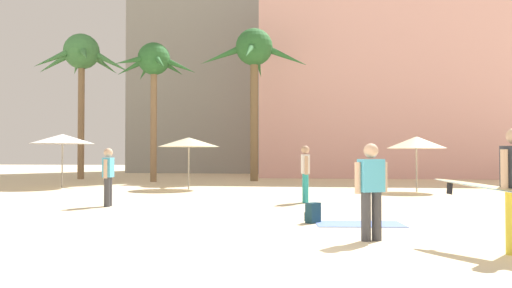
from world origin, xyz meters
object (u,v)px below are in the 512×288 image
object	(u,v)px
cafe_umbrella_1	(189,142)
backpack	(313,213)
palm_tree_far_left	(154,66)
cafe_umbrella_3	(416,142)
palm_tree_left	(81,59)
person_far_right	(108,175)
beach_towel	(359,224)
person_mid_left	(371,188)
person_near_left	(305,171)
cafe_umbrella_2	(62,139)
palm_tree_center	(254,56)

from	to	relation	value
cafe_umbrella_1	backpack	world-z (taller)	cafe_umbrella_1
cafe_umbrella_1	palm_tree_far_left	bearing A→B (deg)	122.47
cafe_umbrella_3	palm_tree_left	bearing A→B (deg)	156.02
palm_tree_far_left	person_far_right	distance (m)	13.74
beach_towel	person_far_right	bearing A→B (deg)	157.90
person_mid_left	person_near_left	xyz separation A→B (m)	(-1.32, 6.43, 0.05)
person_far_right	beach_towel	bearing A→B (deg)	-29.53
palm_tree_far_left	cafe_umbrella_2	size ratio (longest dim) A/B	2.72
beach_towel	person_far_right	size ratio (longest dim) A/B	1.10
cafe_umbrella_2	person_far_right	bearing A→B (deg)	-53.54
palm_tree_far_left	palm_tree_left	xyz separation A→B (m)	(-5.20, 2.24, 0.97)
cafe_umbrella_3	person_near_left	distance (m)	6.46
cafe_umbrella_1	person_mid_left	xyz separation A→B (m)	(6.30, -11.64, -1.06)
palm_tree_center	cafe_umbrella_2	size ratio (longest dim) A/B	3.06
cafe_umbrella_2	backpack	size ratio (longest dim) A/B	6.43
palm_tree_far_left	palm_tree_left	distance (m)	5.74
palm_tree_far_left	cafe_umbrella_2	xyz separation A→B (m)	(-2.28, -5.12, -3.99)
person_near_left	cafe_umbrella_3	bearing A→B (deg)	41.78
cafe_umbrella_2	person_mid_left	distance (m)	16.88
palm_tree_center	person_near_left	distance (m)	13.67
cafe_umbrella_1	palm_tree_left	bearing A→B (deg)	138.63
cafe_umbrella_2	person_mid_left	size ratio (longest dim) A/B	1.69
cafe_umbrella_1	person_far_right	xyz separation A→B (m)	(-0.33, -7.01, -1.07)
cafe_umbrella_1	person_near_left	bearing A→B (deg)	-46.28
backpack	cafe_umbrella_2	bearing A→B (deg)	-2.74
person_near_left	backpack	bearing A→B (deg)	-94.76
palm_tree_far_left	person_mid_left	bearing A→B (deg)	-60.26
palm_tree_left	person_mid_left	world-z (taller)	palm_tree_left
person_near_left	palm_tree_left	bearing A→B (deg)	127.89
palm_tree_left	person_far_right	world-z (taller)	palm_tree_left
cafe_umbrella_1	beach_towel	bearing A→B (deg)	-57.19
palm_tree_center	backpack	size ratio (longest dim) A/B	19.72
beach_towel	backpack	distance (m)	0.97
beach_towel	person_mid_left	world-z (taller)	person_mid_left
cafe_umbrella_2	cafe_umbrella_3	distance (m)	14.71
palm_tree_far_left	cafe_umbrella_1	world-z (taller)	palm_tree_far_left
cafe_umbrella_3	person_far_right	world-z (taller)	cafe_umbrella_3
cafe_umbrella_1	person_near_left	size ratio (longest dim) A/B	1.50
cafe_umbrella_3	person_far_right	distance (m)	11.58
beach_towel	person_near_left	xyz separation A→B (m)	(-1.26, 4.47, 0.92)
palm_tree_far_left	cafe_umbrella_3	distance (m)	14.26
person_near_left	person_far_right	bearing A→B (deg)	-170.13
palm_tree_center	person_far_right	distance (m)	15.10
palm_tree_far_left	beach_towel	distance (m)	18.85
person_mid_left	palm_tree_center	bearing A→B (deg)	-12.41
person_mid_left	cafe_umbrella_2	bearing A→B (deg)	19.06
palm_tree_far_left	cafe_umbrella_3	world-z (taller)	palm_tree_far_left
cafe_umbrella_2	beach_towel	size ratio (longest dim) A/B	1.54
person_mid_left	person_far_right	distance (m)	8.09
palm_tree_far_left	cafe_umbrella_1	size ratio (longest dim) A/B	2.90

